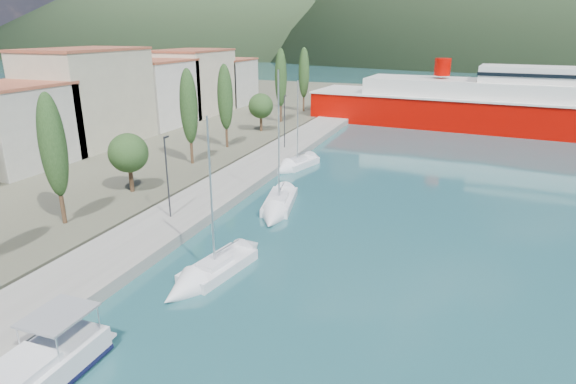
% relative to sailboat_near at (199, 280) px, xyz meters
% --- Properties ---
extents(ground, '(1400.00, 1400.00, 0.00)m').
position_rel_sailboat_near_xyz_m(ground, '(2.58, 113.76, -0.29)').
color(ground, '#24555B').
extents(quay, '(5.00, 88.00, 0.80)m').
position_rel_sailboat_near_xyz_m(quay, '(-6.42, 19.76, 0.11)').
color(quay, gray).
rests_on(quay, ground).
extents(land_strip, '(70.00, 148.00, 0.70)m').
position_rel_sailboat_near_xyz_m(land_strip, '(-44.42, 29.76, 0.06)').
color(land_strip, '#565644').
rests_on(land_strip, ground).
extents(town_buildings, '(9.20, 69.20, 11.30)m').
position_rel_sailboat_near_xyz_m(town_buildings, '(-29.42, 30.67, 5.28)').
color(town_buildings, beige).
rests_on(town_buildings, land_strip).
extents(tree_row, '(3.38, 62.51, 10.80)m').
position_rel_sailboat_near_xyz_m(tree_row, '(-13.06, 26.01, 5.59)').
color(tree_row, '#47301E').
rests_on(tree_row, land_strip).
extents(lamp_posts, '(0.15, 44.76, 6.06)m').
position_rel_sailboat_near_xyz_m(lamp_posts, '(-6.42, 7.93, 3.80)').
color(lamp_posts, '#2D2D33').
rests_on(lamp_posts, quay).
extents(sailboat_near, '(3.43, 7.55, 10.46)m').
position_rel_sailboat_near_xyz_m(sailboat_near, '(0.00, 0.00, 0.00)').
color(sailboat_near, silver).
rests_on(sailboat_near, ground).
extents(sailboat_mid, '(3.88, 8.62, 12.02)m').
position_rel_sailboat_near_xyz_m(sailboat_mid, '(-0.04, 11.92, 0.01)').
color(sailboat_mid, silver).
rests_on(sailboat_mid, ground).
extents(sailboat_far, '(3.86, 7.13, 10.00)m').
position_rel_sailboat_near_xyz_m(sailboat_far, '(-3.42, 24.40, -0.00)').
color(sailboat_far, silver).
rests_on(sailboat_far, ground).
extents(ferry, '(53.81, 15.71, 10.53)m').
position_rel_sailboat_near_xyz_m(ferry, '(16.64, 55.67, 2.92)').
color(ferry, '#AD0500').
rests_on(ferry, ground).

